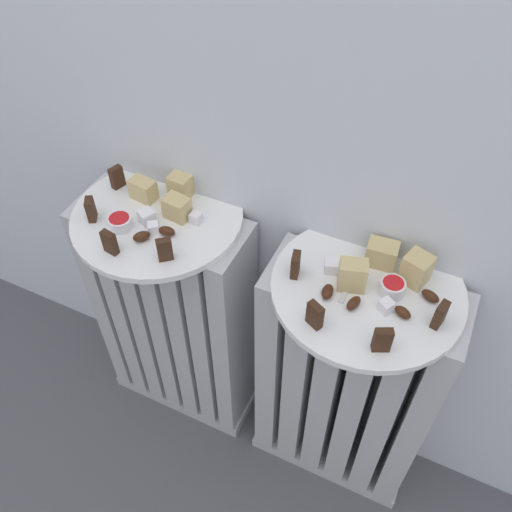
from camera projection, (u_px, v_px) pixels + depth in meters
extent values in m
cube|color=#B2B2B7|center=(188.00, 385.00, 1.38)|extent=(0.34, 0.13, 0.03)
cube|color=#B2B2B7|center=(119.00, 293.00, 1.20)|extent=(0.04, 0.13, 0.56)
cube|color=#B2B2B7|center=(137.00, 300.00, 1.19)|extent=(0.04, 0.13, 0.56)
cube|color=#B2B2B7|center=(156.00, 307.00, 1.18)|extent=(0.04, 0.13, 0.56)
cube|color=#B2B2B7|center=(175.00, 315.00, 1.16)|extent=(0.04, 0.13, 0.56)
cube|color=#B2B2B7|center=(195.00, 323.00, 1.15)|extent=(0.04, 0.13, 0.56)
cube|color=#B2B2B7|center=(215.00, 331.00, 1.13)|extent=(0.04, 0.13, 0.56)
cube|color=#B2B2B7|center=(236.00, 339.00, 1.12)|extent=(0.04, 0.13, 0.56)
cube|color=#B2B2B7|center=(330.00, 447.00, 1.27)|extent=(0.34, 0.13, 0.03)
cube|color=#B2B2B7|center=(279.00, 356.00, 1.09)|extent=(0.04, 0.13, 0.56)
cube|color=#B2B2B7|center=(305.00, 367.00, 1.07)|extent=(0.04, 0.13, 0.56)
cube|color=#B2B2B7|center=(331.00, 377.00, 1.06)|extent=(0.04, 0.13, 0.56)
cube|color=#B2B2B7|center=(359.00, 388.00, 1.04)|extent=(0.04, 0.13, 0.56)
cube|color=#B2B2B7|center=(388.00, 400.00, 1.03)|extent=(0.04, 0.13, 0.56)
cube|color=#B2B2B7|center=(417.00, 411.00, 1.01)|extent=(0.04, 0.13, 0.56)
cylinder|color=white|center=(158.00, 217.00, 0.95)|extent=(0.30, 0.30, 0.01)
cylinder|color=white|center=(367.00, 288.00, 0.84)|extent=(0.30, 0.30, 0.01)
cube|color=#382114|center=(117.00, 177.00, 0.98)|extent=(0.02, 0.03, 0.04)
cube|color=#382114|center=(91.00, 209.00, 0.92)|extent=(0.02, 0.03, 0.04)
cube|color=#382114|center=(110.00, 243.00, 0.87)|extent=(0.03, 0.02, 0.04)
cube|color=#382114|center=(165.00, 250.00, 0.86)|extent=(0.03, 0.03, 0.04)
cube|color=tan|center=(177.00, 208.00, 0.93)|extent=(0.05, 0.04, 0.04)
cube|color=tan|center=(143.00, 190.00, 0.96)|extent=(0.05, 0.03, 0.04)
cube|color=tan|center=(180.00, 186.00, 0.97)|extent=(0.04, 0.03, 0.04)
cube|color=white|center=(147.00, 217.00, 0.92)|extent=(0.03, 0.03, 0.02)
cube|color=white|center=(196.00, 218.00, 0.93)|extent=(0.02, 0.02, 0.02)
cube|color=white|center=(153.00, 228.00, 0.91)|extent=(0.03, 0.03, 0.02)
ellipsoid|color=#3D1E0F|center=(167.00, 231.00, 0.91)|extent=(0.03, 0.02, 0.02)
ellipsoid|color=#3D1E0F|center=(142.00, 236.00, 0.90)|extent=(0.03, 0.03, 0.02)
cylinder|color=white|center=(120.00, 223.00, 0.92)|extent=(0.04, 0.04, 0.02)
cylinder|color=red|center=(119.00, 220.00, 0.91)|extent=(0.03, 0.03, 0.01)
cube|color=#382114|center=(295.00, 265.00, 0.84)|extent=(0.02, 0.03, 0.04)
cube|color=#382114|center=(315.00, 315.00, 0.77)|extent=(0.03, 0.02, 0.04)
cube|color=#382114|center=(382.00, 340.00, 0.74)|extent=(0.03, 0.02, 0.04)
cube|color=#382114|center=(440.00, 315.00, 0.77)|extent=(0.02, 0.03, 0.04)
cube|color=tan|center=(416.00, 269.00, 0.83)|extent=(0.05, 0.05, 0.05)
cube|color=tan|center=(353.00, 275.00, 0.82)|extent=(0.05, 0.04, 0.05)
cube|color=tan|center=(382.00, 254.00, 0.85)|extent=(0.05, 0.04, 0.04)
cube|color=white|center=(331.00, 266.00, 0.85)|extent=(0.03, 0.03, 0.02)
cube|color=white|center=(386.00, 306.00, 0.80)|extent=(0.03, 0.03, 0.02)
ellipsoid|color=#3D1E0F|center=(354.00, 303.00, 0.80)|extent=(0.02, 0.03, 0.02)
ellipsoid|color=#3D1E0F|center=(430.00, 296.00, 0.81)|extent=(0.03, 0.03, 0.02)
ellipsoid|color=#3D1E0F|center=(328.00, 292.00, 0.82)|extent=(0.02, 0.03, 0.02)
ellipsoid|color=#3D1E0F|center=(403.00, 312.00, 0.79)|extent=(0.03, 0.03, 0.01)
cylinder|color=white|center=(392.00, 288.00, 0.82)|extent=(0.04, 0.04, 0.02)
cylinder|color=red|center=(393.00, 285.00, 0.81)|extent=(0.03, 0.03, 0.01)
cube|color=silver|center=(348.00, 287.00, 0.83)|extent=(0.01, 0.07, 0.00)
cube|color=silver|center=(359.00, 263.00, 0.87)|extent=(0.02, 0.02, 0.00)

